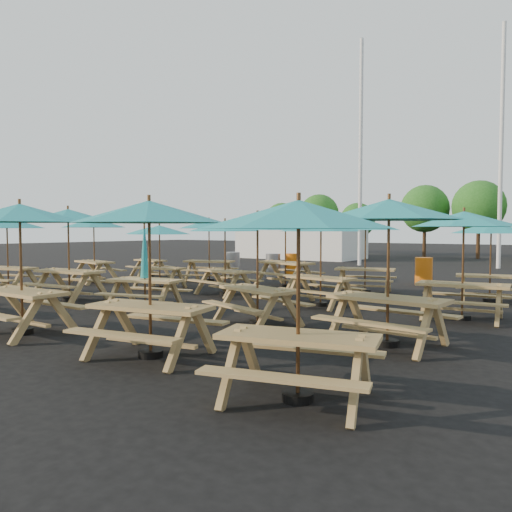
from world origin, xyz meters
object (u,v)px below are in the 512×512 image
Objects in this scene: picnic_unit_10 at (225,230)px; picnic_unit_14 at (321,230)px; picnic_unit_6 at (159,233)px; picnic_unit_9 at (145,272)px; picnic_unit_8 at (20,220)px; picnic_unit_17 at (389,217)px; picnic_unit_11 at (286,221)px; picnic_unit_13 at (258,228)px; picnic_unit_18 at (464,224)px; picnic_unit_5 at (68,220)px; picnic_unit_2 at (94,226)px; waste_bin_1 at (273,265)px; waste_bin_2 at (293,265)px; picnic_unit_3 at (150,233)px; picnic_unit_12 at (149,220)px; picnic_unit_7 at (209,227)px; waste_bin_3 at (424,271)px; picnic_unit_1 at (7,227)px; picnic_unit_19 at (491,232)px; picnic_unit_15 at (366,229)px; picnic_unit_16 at (299,224)px; waste_bin_0 at (233,263)px.

picnic_unit_14 is at bearing 7.24° from picnic_unit_10.
picnic_unit_6 is 1.06× the size of picnic_unit_9.
picnic_unit_8 is 0.96× the size of picnic_unit_17.
picnic_unit_13 is at bearing -49.09° from picnic_unit_11.
picnic_unit_5 is at bearing -167.51° from picnic_unit_18.
picnic_unit_2 reaches higher than waste_bin_1.
picnic_unit_9 is at bearing -80.54° from waste_bin_2.
picnic_unit_3 is at bearing -145.92° from waste_bin_2.
picnic_unit_10 reaches higher than picnic_unit_3.
picnic_unit_12 is at bearing -70.09° from picnic_unit_13.
picnic_unit_6 is 2.49× the size of waste_bin_2.
picnic_unit_2 is at bearing 170.13° from picnic_unit_6.
picnic_unit_12 is 2.82× the size of waste_bin_1.
picnic_unit_7 is 7.83m from waste_bin_3.
picnic_unit_11 reaches higher than waste_bin_1.
picnic_unit_12 reaches higher than picnic_unit_1.
picnic_unit_17 is (9.16, -6.19, 0.11)m from picnic_unit_7.
waste_bin_2 is at bearing 76.11° from picnic_unit_5.
picnic_unit_5 is 1.07× the size of picnic_unit_19.
picnic_unit_3 is 6.63m from picnic_unit_11.
picnic_unit_3 is 12.84m from picnic_unit_19.
waste_bin_3 is at bearing 107.02° from picnic_unit_18.
picnic_unit_1 is 1.00× the size of picnic_unit_15.
picnic_unit_9 reaches higher than waste_bin_2.
waste_bin_0 is at bearing 115.55° from picnic_unit_16.
picnic_unit_1 reaches higher than picnic_unit_9.
picnic_unit_11 is (3.11, 2.71, 0.41)m from picnic_unit_6.
waste_bin_2 is (-1.38, 6.12, -1.44)m from picnic_unit_10.
picnic_unit_14 is 0.96× the size of picnic_unit_17.
picnic_unit_6 is 0.79× the size of picnic_unit_11.
picnic_unit_13 is 10.61m from waste_bin_2.
picnic_unit_9 is at bearing -59.69° from picnic_unit_6.
picnic_unit_1 is 9.27m from picnic_unit_13.
picnic_unit_14 reaches higher than picnic_unit_10.
picnic_unit_5 is at bearing -124.63° from waste_bin_3.
picnic_unit_7 is 2.98× the size of waste_bin_1.
picnic_unit_3 reaches higher than waste_bin_3.
picnic_unit_14 is (9.27, -0.19, -0.13)m from picnic_unit_2.
picnic_unit_7 reaches higher than waste_bin_3.
waste_bin_2 is (-1.76, 3.40, -1.74)m from picnic_unit_11.
picnic_unit_11 reaches higher than picnic_unit_5.
picnic_unit_17 is at bearing -14.98° from picnic_unit_3.
picnic_unit_9 is 6.14m from picnic_unit_17.
picnic_unit_13 is (6.10, 0.13, -0.22)m from picnic_unit_5.
picnic_unit_15 is at bearing -103.10° from waste_bin_3.
picnic_unit_9 is 0.83× the size of picnic_unit_12.
picnic_unit_12 is 14.28m from waste_bin_0.
picnic_unit_2 is at bearing -107.84° from waste_bin_0.
waste_bin_0 is at bearing 149.45° from picnic_unit_14.
picnic_unit_17 is (6.20, -3.46, 0.21)m from picnic_unit_10.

